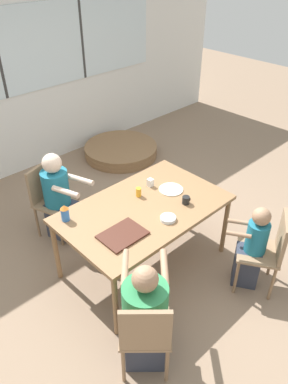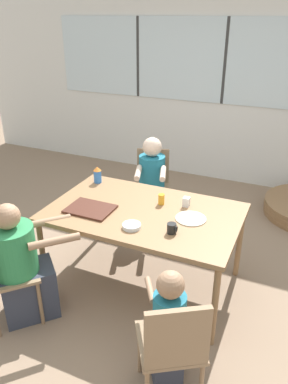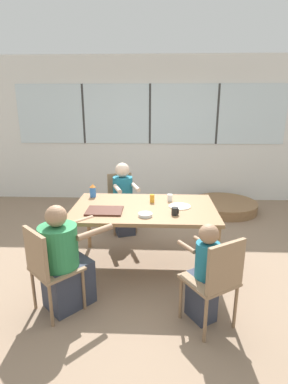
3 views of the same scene
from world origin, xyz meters
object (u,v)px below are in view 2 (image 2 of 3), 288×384
Objects in this scene: chair_for_woman_green_shirt at (153,179)px; person_toddler at (168,333)px; sippy_cup at (97,174)px; chair_for_toddler at (173,344)px; coffee_mug at (172,228)px; juice_glass at (161,199)px; person_woman_green_shirt at (152,187)px; bowl_white_shallow at (132,226)px; milk_carton_small at (186,202)px; person_man_blue_shirt at (22,269)px.

chair_for_woman_green_shirt is 0.92× the size of person_toddler.
sippy_cup is at bearing 52.71° from chair_for_woman_green_shirt.
person_toddler is (-0.08, 0.13, -0.08)m from chair_for_toddler.
juice_glass is (-0.25, 0.42, 0.01)m from coffee_mug.
person_woman_green_shirt reaches higher than juice_glass.
bowl_white_shallow is (0.70, -0.66, -0.07)m from sippy_cup.
chair_for_toddler is at bearing -90.00° from person_toddler.
chair_for_toddler is 0.17m from person_toddler.
juice_glass is at bearing 82.72° from chair_for_toddler.
juice_glass is 0.22m from milk_carton_small.
sippy_cup is (-1.02, 0.60, 0.05)m from coffee_mug.
sippy_cup is (-1.25, 1.28, 0.41)m from person_toddler.
person_toddler is (1.30, -0.14, -0.01)m from person_man_blue_shirt.
chair_for_woman_green_shirt reaches higher than coffee_mug.
person_man_blue_shirt is 1.20m from sippy_cup.
chair_for_woman_green_shirt and chair_for_toddler have the same top height.
bowl_white_shallow is at bearing -97.76° from juice_glass.
chair_for_toddler is 0.92× the size of person_toddler.
person_toddler is 11.14× the size of milk_carton_small.
person_woman_green_shirt is at bearing 121.32° from person_man_blue_shirt.
coffee_mug is 0.55× the size of bowl_white_shallow.
juice_glass is at bearing -13.55° from sippy_cup.
person_woman_green_shirt reaches higher than person_man_blue_shirt.
person_woman_green_shirt is 7.27× the size of bowl_white_shallow.
chair_for_woman_green_shirt is 0.91m from sippy_cup.
chair_for_toddler is at bearing 32.02° from person_man_blue_shirt.
sippy_cup reaches higher than chair_for_toddler.
coffee_mug is at bearing 10.35° from bowl_white_shallow.
coffee_mug is 0.85× the size of juice_glass.
milk_carton_small is at bearing 61.98° from bowl_white_shallow.
chair_for_woman_green_shirt is at bearing 123.81° from person_man_blue_shirt.
person_man_blue_shirt is 1.48m from milk_carton_small.
chair_for_woman_green_shirt is 2.46m from chair_for_toddler.
juice_glass reaches higher than coffee_mug.
chair_for_toddler is 1.35m from milk_carton_small.
sippy_cup is at bearing 149.37° from coffee_mug.
chair_for_toddler is at bearing 96.90° from person_woman_green_shirt.
person_woman_green_shirt is 12.66× the size of milk_carton_small.
bowl_white_shallow is at bearing 86.86° from person_woman_green_shirt.
juice_glass is at bearing 82.24° from bowl_white_shallow.
bowl_white_shallow is (0.38, -1.31, 0.29)m from person_woman_green_shirt.
person_man_blue_shirt reaches higher than sippy_cup.
person_toddler reaches higher than milk_carton_small.
sippy_cup is at bearing 101.21° from chair_for_toddler.
milk_carton_small is (-0.27, 1.14, 0.36)m from person_toddler.
juice_glass is (0.76, -0.18, -0.04)m from sippy_cup.
coffee_mug is at bearing 98.86° from chair_for_woman_green_shirt.
chair_for_toddler is 9.02× the size of juice_glass.
person_man_blue_shirt is at bearing -153.50° from coffee_mug.
person_toddler is at bearing -48.20° from bowl_white_shallow.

